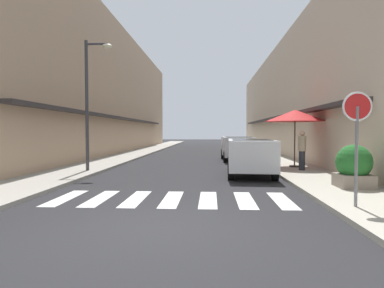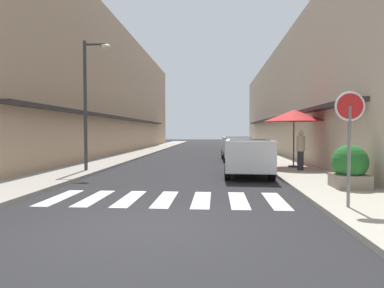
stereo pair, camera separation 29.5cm
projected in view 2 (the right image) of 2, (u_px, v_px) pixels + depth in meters
name	position (u px, v px, depth m)	size (l,w,h in m)	color
ground_plane	(198.00, 155.00, 25.16)	(104.31, 104.31, 0.00)	#232326
sidewalk_left	(134.00, 154.00, 25.51)	(2.41, 66.38, 0.12)	#9E998E
sidewalk_right	(264.00, 155.00, 24.81)	(2.41, 66.38, 0.12)	#ADA899
building_row_left	(93.00, 90.00, 26.95)	(5.50, 44.67, 10.20)	tan
building_row_right	(311.00, 100.00, 25.76)	(5.50, 44.67, 8.45)	#C6B299
crosswalk	(165.00, 199.00, 8.81)	(6.15, 2.20, 0.01)	silver
parked_car_near	(248.00, 153.00, 13.61)	(1.97, 4.47, 1.47)	silver
parked_car_mid	(237.00, 146.00, 20.47)	(1.88, 4.11, 1.47)	silver
round_street_sign	(350.00, 119.00, 7.31)	(0.65, 0.07, 2.53)	slate
street_lamp	(89.00, 92.00, 14.34)	(1.19, 0.28, 5.51)	#38383D
cafe_umbrella	(294.00, 116.00, 15.65)	(2.80, 2.80, 2.68)	#262626
planter_corner	(350.00, 167.00, 9.90)	(1.03, 1.03, 1.27)	gray
pedestrian_walking_near	(301.00, 150.00, 14.37)	(0.34, 0.34, 1.69)	#282B33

